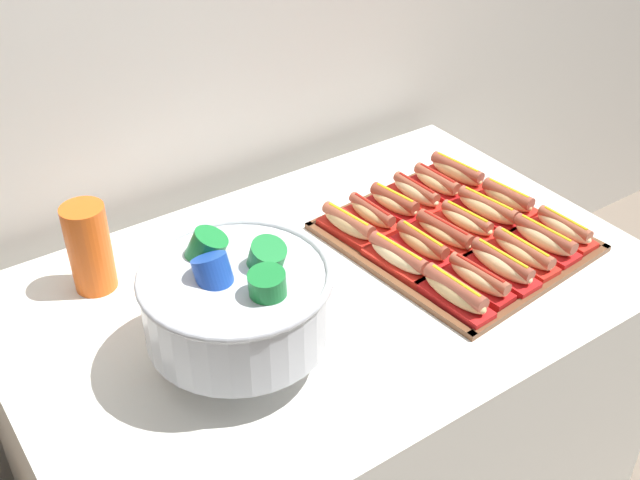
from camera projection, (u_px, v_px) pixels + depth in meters
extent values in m
cube|color=white|center=(328.00, 397.00, 1.89)|extent=(1.38, 0.90, 0.71)
cylinder|color=black|center=(560.00, 478.00, 2.15)|extent=(0.05, 0.05, 0.04)
cylinder|color=black|center=(410.00, 347.00, 2.59)|extent=(0.05, 0.05, 0.04)
cube|color=brown|center=(454.00, 238.00, 1.82)|extent=(0.53, 0.57, 0.01)
cube|color=brown|center=(544.00, 287.00, 1.65)|extent=(0.48, 0.06, 0.01)
cube|color=brown|center=(380.00, 192.00, 1.97)|extent=(0.48, 0.06, 0.01)
cube|color=brown|center=(383.00, 274.00, 1.69)|extent=(0.07, 0.52, 0.01)
cube|color=brown|center=(517.00, 202.00, 1.94)|extent=(0.07, 0.52, 0.01)
cube|color=red|center=(454.00, 301.00, 1.61)|extent=(0.07, 0.18, 0.02)
ellipsoid|color=tan|center=(455.00, 292.00, 1.59)|extent=(0.06, 0.17, 0.04)
cylinder|color=#9E4C38|center=(456.00, 287.00, 1.59)|extent=(0.04, 0.16, 0.03)
cylinder|color=yellow|center=(456.00, 281.00, 1.58)|extent=(0.02, 0.13, 0.01)
cube|color=#B21414|center=(478.00, 286.00, 1.65)|extent=(0.07, 0.17, 0.02)
ellipsoid|color=beige|center=(479.00, 278.00, 1.63)|extent=(0.06, 0.15, 0.04)
cylinder|color=#A8563D|center=(480.00, 273.00, 1.63)|extent=(0.04, 0.15, 0.03)
cylinder|color=red|center=(480.00, 268.00, 1.62)|extent=(0.02, 0.13, 0.01)
cube|color=red|center=(500.00, 272.00, 1.69)|extent=(0.08, 0.18, 0.02)
ellipsoid|color=beige|center=(502.00, 264.00, 1.67)|extent=(0.06, 0.17, 0.04)
cylinder|color=#9E4C38|center=(503.00, 259.00, 1.67)|extent=(0.04, 0.16, 0.03)
cylinder|color=yellow|center=(503.00, 254.00, 1.66)|extent=(0.02, 0.13, 0.01)
cube|color=red|center=(522.00, 259.00, 1.73)|extent=(0.07, 0.17, 0.02)
ellipsoid|color=#E0BC7F|center=(523.00, 252.00, 1.71)|extent=(0.06, 0.16, 0.04)
cylinder|color=#A8563D|center=(524.00, 248.00, 1.71)|extent=(0.04, 0.16, 0.03)
cylinder|color=yellow|center=(525.00, 243.00, 1.70)|extent=(0.01, 0.13, 0.01)
cube|color=red|center=(543.00, 247.00, 1.77)|extent=(0.08, 0.17, 0.02)
ellipsoid|color=beige|center=(544.00, 238.00, 1.75)|extent=(0.06, 0.16, 0.04)
cylinder|color=#9E4C38|center=(545.00, 233.00, 1.74)|extent=(0.04, 0.16, 0.03)
cylinder|color=yellow|center=(546.00, 228.00, 1.74)|extent=(0.02, 0.13, 0.01)
cube|color=red|center=(562.00, 235.00, 1.81)|extent=(0.06, 0.16, 0.02)
ellipsoid|color=beige|center=(564.00, 227.00, 1.79)|extent=(0.05, 0.15, 0.04)
cylinder|color=#A8563D|center=(565.00, 223.00, 1.79)|extent=(0.03, 0.14, 0.03)
cylinder|color=yellow|center=(566.00, 218.00, 1.78)|extent=(0.01, 0.12, 0.01)
cube|color=red|center=(398.00, 264.00, 1.71)|extent=(0.08, 0.18, 0.02)
ellipsoid|color=beige|center=(398.00, 256.00, 1.70)|extent=(0.07, 0.16, 0.04)
cylinder|color=#9E4C38|center=(399.00, 252.00, 1.69)|extent=(0.05, 0.16, 0.03)
cylinder|color=yellow|center=(399.00, 247.00, 1.68)|extent=(0.02, 0.13, 0.01)
cube|color=red|center=(421.00, 251.00, 1.75)|extent=(0.07, 0.16, 0.02)
ellipsoid|color=tan|center=(422.00, 243.00, 1.74)|extent=(0.06, 0.15, 0.04)
cylinder|color=brown|center=(423.00, 239.00, 1.73)|extent=(0.04, 0.14, 0.03)
cylinder|color=yellow|center=(423.00, 234.00, 1.72)|extent=(0.02, 0.12, 0.01)
cube|color=red|center=(444.00, 239.00, 1.79)|extent=(0.08, 0.18, 0.02)
ellipsoid|color=tan|center=(445.00, 232.00, 1.78)|extent=(0.07, 0.16, 0.04)
cylinder|color=brown|center=(445.00, 229.00, 1.77)|extent=(0.05, 0.15, 0.03)
cylinder|color=red|center=(446.00, 223.00, 1.76)|extent=(0.02, 0.13, 0.01)
cube|color=red|center=(466.00, 228.00, 1.83)|extent=(0.08, 0.17, 0.02)
ellipsoid|color=#E0BC7F|center=(467.00, 220.00, 1.82)|extent=(0.07, 0.15, 0.04)
cylinder|color=#A8563D|center=(467.00, 216.00, 1.81)|extent=(0.04, 0.14, 0.03)
cylinder|color=yellow|center=(468.00, 212.00, 1.80)|extent=(0.02, 0.12, 0.01)
cube|color=#B21414|center=(486.00, 216.00, 1.87)|extent=(0.09, 0.19, 0.02)
ellipsoid|color=#E0BC7F|center=(488.00, 208.00, 1.86)|extent=(0.07, 0.17, 0.04)
cylinder|color=#A8563D|center=(488.00, 204.00, 1.85)|extent=(0.05, 0.16, 0.03)
cylinder|color=yellow|center=(489.00, 199.00, 1.84)|extent=(0.03, 0.14, 0.01)
cube|color=red|center=(506.00, 206.00, 1.91)|extent=(0.08, 0.16, 0.02)
ellipsoid|color=tan|center=(507.00, 198.00, 1.90)|extent=(0.07, 0.15, 0.04)
cylinder|color=#9E4C38|center=(508.00, 194.00, 1.89)|extent=(0.05, 0.14, 0.03)
cylinder|color=yellow|center=(509.00, 188.00, 1.88)|extent=(0.02, 0.12, 0.01)
cube|color=red|center=(348.00, 232.00, 1.82)|extent=(0.08, 0.17, 0.02)
ellipsoid|color=tan|center=(348.00, 224.00, 1.80)|extent=(0.07, 0.16, 0.04)
cylinder|color=#A8563D|center=(348.00, 219.00, 1.79)|extent=(0.05, 0.15, 0.03)
cylinder|color=yellow|center=(349.00, 215.00, 1.79)|extent=(0.03, 0.13, 0.01)
cube|color=red|center=(372.00, 221.00, 1.85)|extent=(0.07, 0.15, 0.02)
ellipsoid|color=tan|center=(372.00, 213.00, 1.84)|extent=(0.06, 0.14, 0.04)
cylinder|color=#9E4C38|center=(372.00, 209.00, 1.84)|extent=(0.03, 0.14, 0.03)
cylinder|color=red|center=(372.00, 205.00, 1.83)|extent=(0.01, 0.12, 0.01)
cube|color=#B21414|center=(394.00, 210.00, 1.89)|extent=(0.08, 0.16, 0.02)
ellipsoid|color=#E0BC7F|center=(394.00, 202.00, 1.88)|extent=(0.07, 0.15, 0.04)
cylinder|color=brown|center=(395.00, 198.00, 1.87)|extent=(0.05, 0.14, 0.03)
cylinder|color=yellow|center=(395.00, 193.00, 1.87)|extent=(0.03, 0.11, 0.01)
cube|color=red|center=(415.00, 199.00, 1.93)|extent=(0.07, 0.17, 0.02)
ellipsoid|color=beige|center=(416.00, 192.00, 1.92)|extent=(0.05, 0.15, 0.04)
cylinder|color=#A8563D|center=(416.00, 187.00, 1.91)|extent=(0.03, 0.14, 0.03)
cylinder|color=red|center=(417.00, 183.00, 1.91)|extent=(0.01, 0.12, 0.01)
cube|color=#B21414|center=(436.00, 189.00, 1.97)|extent=(0.07, 0.16, 0.02)
ellipsoid|color=#E0BC7F|center=(437.00, 182.00, 1.96)|extent=(0.06, 0.14, 0.04)
cylinder|color=#A8563D|center=(437.00, 178.00, 1.95)|extent=(0.04, 0.14, 0.03)
cylinder|color=red|center=(438.00, 173.00, 1.95)|extent=(0.01, 0.12, 0.01)
cube|color=red|center=(456.00, 180.00, 2.01)|extent=(0.08, 0.18, 0.02)
ellipsoid|color=#E0BC7F|center=(457.00, 172.00, 2.00)|extent=(0.07, 0.16, 0.04)
cylinder|color=#9E4C38|center=(457.00, 167.00, 1.99)|extent=(0.05, 0.16, 0.03)
cylinder|color=yellow|center=(458.00, 162.00, 1.98)|extent=(0.02, 0.13, 0.01)
cylinder|color=silver|center=(242.00, 355.00, 1.49)|extent=(0.20, 0.20, 0.02)
cone|color=silver|center=(241.00, 341.00, 1.47)|extent=(0.07, 0.07, 0.05)
cylinder|color=silver|center=(238.00, 304.00, 1.41)|extent=(0.35, 0.35, 0.13)
torus|color=silver|center=(235.00, 275.00, 1.38)|extent=(0.35, 0.35, 0.02)
cylinder|color=#197A33|center=(263.00, 269.00, 1.42)|extent=(0.08, 0.11, 0.14)
cylinder|color=#197A33|center=(200.00, 261.00, 1.44)|extent=(0.11, 0.10, 0.15)
cylinder|color=#1E47B2|center=(218.00, 289.00, 1.37)|extent=(0.10, 0.13, 0.15)
cylinder|color=#197A33|center=(269.00, 300.00, 1.34)|extent=(0.10, 0.09, 0.13)
cylinder|color=#EA5B19|center=(93.00, 264.00, 1.64)|extent=(0.09, 0.09, 0.12)
cylinder|color=#EA5B19|center=(91.00, 256.00, 1.63)|extent=(0.09, 0.09, 0.12)
cylinder|color=#EA5B19|center=(90.00, 248.00, 1.62)|extent=(0.09, 0.09, 0.12)
cylinder|color=#EA5B19|center=(88.00, 240.00, 1.61)|extent=(0.09, 0.09, 0.12)
cylinder|color=#EA5B19|center=(86.00, 231.00, 1.59)|extent=(0.09, 0.09, 0.12)
torus|color=pink|center=(226.00, 238.00, 1.79)|extent=(0.12, 0.12, 0.03)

